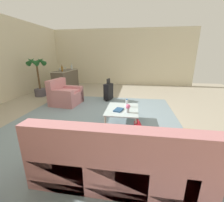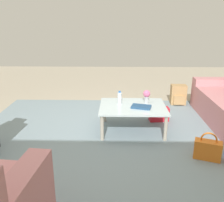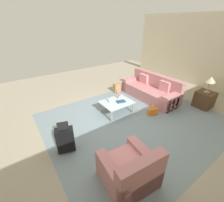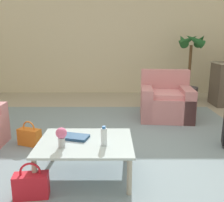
{
  "view_description": "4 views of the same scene",
  "coord_description": "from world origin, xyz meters",
  "px_view_note": "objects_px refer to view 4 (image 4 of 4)",
  "views": [
    {
      "loc": [
        -3.92,
        -0.77,
        1.71
      ],
      "look_at": [
        -0.49,
        -0.25,
        0.63
      ],
      "focal_mm": 24.0,
      "sensor_mm": 36.0,
      "label": 1
    },
    {
      "loc": [
        -0.16,
        3.07,
        1.65
      ],
      "look_at": [
        -0.1,
        0.02,
        0.65
      ],
      "focal_mm": 40.0,
      "sensor_mm": 36.0,
      "label": 2
    },
    {
      "loc": [
        2.23,
        2.96,
        2.78
      ],
      "look_at": [
        -0.01,
        -0.21,
        0.68
      ],
      "focal_mm": 24.0,
      "sensor_mm": 36.0,
      "label": 3
    },
    {
      "loc": [
        -0.12,
        -2.97,
        1.44
      ],
      "look_at": [
        -0.12,
        0.32,
        0.64
      ],
      "focal_mm": 40.0,
      "sensor_mm": 36.0,
      "label": 4
    }
  ],
  "objects_px": {
    "handbag_orange": "(29,137)",
    "handbag_red": "(31,185)",
    "potted_palm": "(190,67)",
    "coffee_table": "(86,145)",
    "water_bottle": "(104,136)",
    "coffee_table_book": "(75,137)",
    "flower_vase": "(61,136)",
    "armchair": "(165,102)"
  },
  "relations": [
    {
      "from": "water_bottle",
      "to": "handbag_orange",
      "type": "height_order",
      "value": "water_bottle"
    },
    {
      "from": "coffee_table_book",
      "to": "handbag_red",
      "type": "relative_size",
      "value": 0.79
    },
    {
      "from": "armchair",
      "to": "flower_vase",
      "type": "height_order",
      "value": "armchair"
    },
    {
      "from": "handbag_orange",
      "to": "potted_palm",
      "type": "distance_m",
      "value": 4.27
    },
    {
      "from": "coffee_table",
      "to": "potted_palm",
      "type": "bearing_deg",
      "value": 59.26
    },
    {
      "from": "flower_vase",
      "to": "potted_palm",
      "type": "distance_m",
      "value": 4.56
    },
    {
      "from": "armchair",
      "to": "handbag_red",
      "type": "height_order",
      "value": "armchair"
    },
    {
      "from": "coffee_table",
      "to": "potted_palm",
      "type": "height_order",
      "value": "potted_palm"
    },
    {
      "from": "water_bottle",
      "to": "handbag_red",
      "type": "relative_size",
      "value": 0.57
    },
    {
      "from": "armchair",
      "to": "coffee_table",
      "type": "height_order",
      "value": "armchair"
    },
    {
      "from": "coffee_table_book",
      "to": "water_bottle",
      "type": "bearing_deg",
      "value": -14.17
    },
    {
      "from": "armchair",
      "to": "coffee_table_book",
      "type": "xyz_separation_m",
      "value": [
        -1.43,
        -2.09,
        0.12
      ]
    },
    {
      "from": "coffee_table",
      "to": "water_bottle",
      "type": "relative_size",
      "value": 4.88
    },
    {
      "from": "armchair",
      "to": "potted_palm",
      "type": "height_order",
      "value": "potted_palm"
    },
    {
      "from": "armchair",
      "to": "flower_vase",
      "type": "distance_m",
      "value": 2.79
    },
    {
      "from": "armchair",
      "to": "potted_palm",
      "type": "distance_m",
      "value": 1.84
    },
    {
      "from": "water_bottle",
      "to": "coffee_table_book",
      "type": "xyz_separation_m",
      "value": [
        -0.32,
        0.18,
        -0.08
      ]
    },
    {
      "from": "armchair",
      "to": "potted_palm",
      "type": "bearing_deg",
      "value": 59.71
    },
    {
      "from": "water_bottle",
      "to": "handbag_red",
      "type": "height_order",
      "value": "water_bottle"
    },
    {
      "from": "armchair",
      "to": "flower_vase",
      "type": "xyz_separation_m",
      "value": [
        -1.53,
        -2.32,
        0.23
      ]
    },
    {
      "from": "water_bottle",
      "to": "armchair",
      "type": "bearing_deg",
      "value": 64.02
    },
    {
      "from": "coffee_table_book",
      "to": "armchair",
      "type": "bearing_deg",
      "value": 70.88
    },
    {
      "from": "water_bottle",
      "to": "handbag_orange",
      "type": "distance_m",
      "value": 1.47
    },
    {
      "from": "handbag_orange",
      "to": "potted_palm",
      "type": "relative_size",
      "value": 0.22
    },
    {
      "from": "coffee_table",
      "to": "coffee_table_book",
      "type": "height_order",
      "value": "coffee_table_book"
    },
    {
      "from": "coffee_table",
      "to": "handbag_orange",
      "type": "height_order",
      "value": "coffee_table"
    },
    {
      "from": "coffee_table",
      "to": "handbag_orange",
      "type": "relative_size",
      "value": 2.78
    },
    {
      "from": "handbag_orange",
      "to": "potted_palm",
      "type": "xyz_separation_m",
      "value": [
        3.08,
        2.88,
        0.68
      ]
    },
    {
      "from": "armchair",
      "to": "coffee_table",
      "type": "bearing_deg",
      "value": -121.05
    },
    {
      "from": "coffee_table",
      "to": "flower_vase",
      "type": "distance_m",
      "value": 0.32
    },
    {
      "from": "coffee_table_book",
      "to": "flower_vase",
      "type": "bearing_deg",
      "value": -98.31
    },
    {
      "from": "handbag_red",
      "to": "potted_palm",
      "type": "distance_m",
      "value": 4.93
    },
    {
      "from": "armchair",
      "to": "handbag_red",
      "type": "xyz_separation_m",
      "value": [
        -1.78,
        -2.56,
        -0.17
      ]
    },
    {
      "from": "armchair",
      "to": "water_bottle",
      "type": "relative_size",
      "value": 4.99
    },
    {
      "from": "coffee_table",
      "to": "handbag_red",
      "type": "height_order",
      "value": "coffee_table"
    },
    {
      "from": "coffee_table",
      "to": "coffee_table_book",
      "type": "bearing_deg",
      "value": 146.31
    },
    {
      "from": "handbag_orange",
      "to": "handbag_red",
      "type": "height_order",
      "value": "same"
    },
    {
      "from": "coffee_table_book",
      "to": "flower_vase",
      "type": "xyz_separation_m",
      "value": [
        -0.1,
        -0.23,
        0.11
      ]
    },
    {
      "from": "coffee_table_book",
      "to": "potted_palm",
      "type": "distance_m",
      "value": 4.32
    },
    {
      "from": "water_bottle",
      "to": "flower_vase",
      "type": "relative_size",
      "value": 1.0
    },
    {
      "from": "armchair",
      "to": "handbag_red",
      "type": "relative_size",
      "value": 2.84
    },
    {
      "from": "water_bottle",
      "to": "handbag_red",
      "type": "distance_m",
      "value": 0.82
    }
  ]
}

